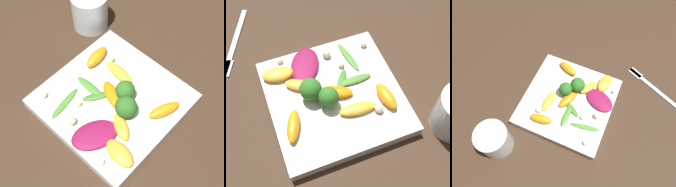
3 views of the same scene
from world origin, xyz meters
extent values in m
plane|color=#382619|center=(0.00, 0.00, 0.00)|extent=(2.40, 2.40, 0.00)
cube|color=white|center=(0.00, 0.00, 0.01)|extent=(0.25, 0.25, 0.03)
cylinder|color=silver|center=(-0.19, 0.13, 0.04)|extent=(0.08, 0.08, 0.09)
ellipsoid|color=maroon|center=(0.03, -0.08, 0.03)|extent=(0.09, 0.10, 0.01)
ellipsoid|color=orange|center=(0.09, 0.04, 0.04)|extent=(0.05, 0.07, 0.02)
ellipsoid|color=orange|center=(-0.09, 0.04, 0.04)|extent=(0.03, 0.06, 0.02)
ellipsoid|color=#FCAD33|center=(0.06, -0.04, 0.03)|extent=(0.06, 0.05, 0.02)
ellipsoid|color=orange|center=(0.00, 0.00, 0.03)|extent=(0.07, 0.05, 0.02)
ellipsoid|color=#FCAD33|center=(-0.03, 0.05, 0.03)|extent=(0.07, 0.03, 0.02)
ellipsoid|color=#FCAD33|center=(0.09, -0.08, 0.03)|extent=(0.07, 0.04, 0.02)
cylinder|color=#84AD5B|center=(0.04, -0.01, 0.03)|extent=(0.01, 0.01, 0.02)
sphere|color=#2D6B23|center=(0.04, -0.01, 0.05)|extent=(0.04, 0.04, 0.04)
cylinder|color=#7A9E51|center=(0.02, 0.02, 0.03)|extent=(0.01, 0.01, 0.02)
sphere|color=#2D6B23|center=(0.02, 0.02, 0.05)|extent=(0.04, 0.04, 0.04)
ellipsoid|color=#47842D|center=(-0.05, -0.01, 0.03)|extent=(0.07, 0.02, 0.01)
ellipsoid|color=#47842D|center=(-0.06, -0.07, 0.03)|extent=(0.03, 0.08, 0.01)
ellipsoid|color=#3D7528|center=(-0.02, -0.02, 0.03)|extent=(0.05, 0.06, 0.01)
sphere|color=beige|center=(-0.10, -0.09, 0.03)|extent=(0.01, 0.01, 0.01)
sphere|color=beige|center=(-0.06, 0.06, 0.03)|extent=(0.02, 0.02, 0.02)
sphere|color=beige|center=(0.08, -0.11, 0.03)|extent=(0.01, 0.01, 0.01)
sphere|color=beige|center=(-0.04, -0.06, 0.03)|extent=(0.01, 0.01, 0.01)
sphere|color=beige|center=(-0.02, -0.09, 0.03)|extent=(0.02, 0.02, 0.02)
camera|label=1|loc=(0.21, -0.23, 0.55)|focal=50.00mm
camera|label=2|loc=(0.11, 0.29, 0.54)|focal=50.00mm
camera|label=3|loc=(-0.25, -0.10, 0.60)|focal=35.00mm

